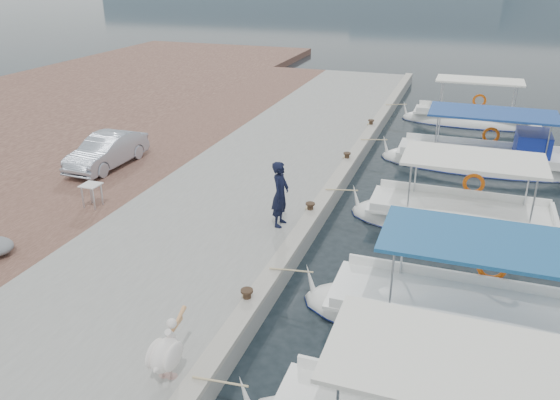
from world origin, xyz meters
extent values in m
plane|color=black|center=(0.00, 0.00, 0.00)|extent=(400.00, 400.00, 0.00)
cube|color=gray|center=(-3.00, 5.00, 0.25)|extent=(6.00, 40.00, 0.50)
cube|color=#A09B8E|center=(-0.22, 5.00, 0.56)|extent=(0.44, 40.00, 0.12)
cube|color=brown|center=(-8.00, 5.00, 0.25)|extent=(4.00, 40.00, 0.50)
cube|color=white|center=(4.25, -6.18, 2.19)|extent=(4.17, 2.16, 0.08)
torus|color=#DF580B|center=(4.38, -5.06, 1.00)|extent=(0.68, 0.12, 0.68)
ellipsoid|color=white|center=(4.43, -2.19, 0.05)|extent=(7.65, 2.42, 1.30)
ellipsoid|color=navy|center=(4.43, -2.19, 0.03)|extent=(7.69, 2.47, 0.22)
cube|color=white|center=(4.43, -2.19, 0.55)|extent=(6.27, 2.08, 0.08)
cube|color=#1C568D|center=(4.62, -2.19, 2.19)|extent=(4.59, 2.23, 0.08)
cylinder|color=silver|center=(2.70, -3.10, 1.35)|extent=(0.05, 0.05, 1.60)
torus|color=#DF580B|center=(4.73, -1.04, 1.00)|extent=(0.68, 0.12, 0.68)
ellipsoid|color=white|center=(3.93, 3.12, 0.05)|extent=(6.66, 2.45, 1.30)
ellipsoid|color=navy|center=(3.93, 3.12, 0.03)|extent=(6.69, 2.50, 0.22)
cube|color=white|center=(3.93, 3.12, 0.55)|extent=(5.46, 2.11, 0.08)
cube|color=white|center=(4.09, 3.12, 2.19)|extent=(3.99, 2.25, 0.08)
cylinder|color=silver|center=(2.43, 2.20, 1.35)|extent=(0.05, 0.05, 1.60)
torus|color=#DF580B|center=(4.23, 4.28, 1.00)|extent=(0.68, 0.12, 0.68)
ellipsoid|color=white|center=(4.49, 8.91, 0.05)|extent=(7.78, 2.47, 1.30)
ellipsoid|color=navy|center=(4.49, 8.91, 0.03)|extent=(7.82, 2.52, 0.22)
cube|color=white|center=(4.49, 8.91, 0.55)|extent=(6.38, 2.12, 0.08)
cube|color=navy|center=(4.68, 8.91, 2.19)|extent=(4.67, 2.27, 0.08)
cylinder|color=silver|center=(2.74, 7.98, 1.35)|extent=(0.05, 0.05, 1.60)
torus|color=#DF580B|center=(4.79, 10.08, 1.00)|extent=(0.68, 0.12, 0.68)
cube|color=navy|center=(6.24, 8.91, 1.10)|extent=(1.20, 1.73, 1.00)
ellipsoid|color=white|center=(3.98, 15.41, 0.05)|extent=(6.76, 1.99, 1.30)
ellipsoid|color=navy|center=(3.98, 15.41, 0.03)|extent=(6.80, 2.03, 0.22)
cube|color=white|center=(3.98, 15.41, 0.55)|extent=(5.55, 1.71, 0.08)
cube|color=white|center=(4.15, 15.41, 2.19)|extent=(4.06, 1.83, 0.08)
cylinder|color=silver|center=(2.46, 14.66, 1.35)|extent=(0.05, 0.05, 1.60)
torus|color=#DF580B|center=(4.28, 16.35, 1.00)|extent=(0.68, 0.12, 0.68)
cylinder|color=black|center=(-0.35, -3.50, 0.65)|extent=(0.18, 0.18, 0.30)
cylinder|color=black|center=(-0.35, -3.50, 0.80)|extent=(0.28, 0.28, 0.05)
cylinder|color=black|center=(-0.35, 1.50, 0.65)|extent=(0.18, 0.18, 0.30)
cylinder|color=black|center=(-0.35, 1.50, 0.80)|extent=(0.28, 0.28, 0.05)
cylinder|color=black|center=(-0.35, 6.50, 0.65)|extent=(0.18, 0.18, 0.30)
cylinder|color=black|center=(-0.35, 6.50, 0.80)|extent=(0.28, 0.28, 0.05)
cylinder|color=black|center=(-0.35, 11.50, 0.65)|extent=(0.18, 0.18, 0.30)
cylinder|color=black|center=(-0.35, 11.50, 0.80)|extent=(0.28, 0.28, 0.05)
cylinder|color=tan|center=(-0.89, -6.20, 0.66)|extent=(0.05, 0.05, 0.31)
cylinder|color=tan|center=(-0.74, -6.18, 0.66)|extent=(0.05, 0.05, 0.31)
ellipsoid|color=white|center=(-0.82, -6.19, 1.00)|extent=(0.51, 0.77, 0.58)
cylinder|color=white|center=(-0.84, -5.92, 1.25)|extent=(0.14, 0.28, 0.31)
sphere|color=white|center=(-0.84, -5.83, 1.43)|extent=(0.19, 0.19, 0.19)
cone|color=#EAA566|center=(-0.87, -5.54, 1.34)|extent=(0.14, 0.57, 0.23)
imported|color=black|center=(-0.94, 0.45, 1.46)|extent=(0.47, 0.70, 1.91)
imported|color=#AEB7C7|center=(-8.56, 3.02, 1.10)|extent=(1.36, 3.66, 1.19)
cylinder|color=silver|center=(-7.02, -0.43, 0.85)|extent=(0.06, 0.06, 0.70)
cylinder|color=silver|center=(-6.62, -0.43, 0.85)|extent=(0.06, 0.06, 0.70)
cylinder|color=silver|center=(-7.02, -0.03, 0.85)|extent=(0.06, 0.06, 0.70)
cylinder|color=silver|center=(-6.62, -0.03, 0.85)|extent=(0.06, 0.06, 0.70)
cube|color=white|center=(-6.82, -0.23, 1.21)|extent=(0.55, 0.55, 0.03)
camera|label=1|loc=(3.68, -12.89, 7.41)|focal=35.00mm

